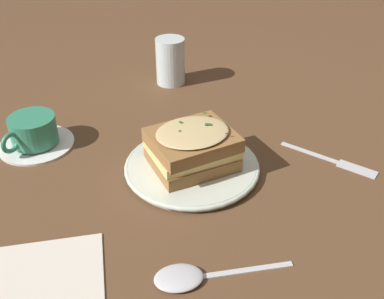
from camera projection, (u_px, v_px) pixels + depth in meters
ground_plane at (205, 166)px, 0.76m from camera, size 2.40×2.40×0.00m
dinner_plate at (192, 167)px, 0.75m from camera, size 0.23×0.23×0.01m
sandwich at (192, 148)px, 0.73m from camera, size 0.16×0.16×0.07m
teacup_with_saucer at (34, 134)px, 0.80m from camera, size 0.13×0.13×0.06m
water_glass at (170, 61)px, 1.01m from camera, size 0.07×0.07×0.10m
fork at (339, 162)px, 0.77m from camera, size 0.14×0.12×0.00m
spoon at (186, 277)px, 0.56m from camera, size 0.18×0.05×0.01m
napkin at (45, 274)px, 0.57m from camera, size 0.16×0.14×0.00m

